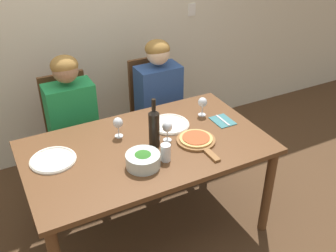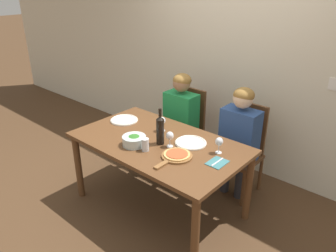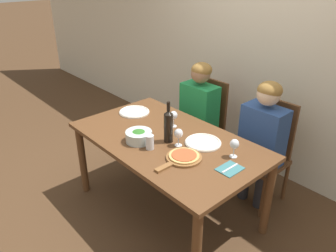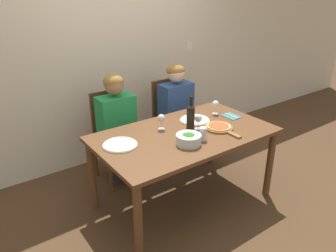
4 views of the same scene
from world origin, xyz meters
The scene contains 17 objects.
ground_plane centered at (0.00, 0.00, 0.00)m, with size 40.00×40.00×0.00m, color #4C331E.
back_wall centered at (0.00, 1.32, 1.35)m, with size 10.00×0.06×2.70m.
dining_table centered at (0.00, 0.00, 0.67)m, with size 1.66×0.97×0.76m.
chair_left centered at (-0.32, 0.84, 0.51)m, with size 0.42×0.42×0.98m.
chair_right centered at (0.46, 0.84, 0.51)m, with size 0.42×0.42×0.98m.
person_woman centered at (-0.32, 0.72, 0.73)m, with size 0.47×0.51×1.21m.
person_man centered at (0.46, 0.72, 0.73)m, with size 0.47×0.51×1.21m.
wine_bottle centered at (0.05, -0.03, 0.91)m, with size 0.07×0.07×0.35m.
broccoli_bowl centered at (-0.12, -0.20, 0.81)m, with size 0.22×0.22×0.10m.
dinner_plate_left centered at (-0.61, 0.11, 0.77)m, with size 0.30×0.30×0.02m.
dinner_plate_right centered at (0.26, 0.16, 0.77)m, with size 0.30×0.30×0.02m.
pizza_on_board centered at (0.32, -0.12, 0.78)m, with size 0.27×0.41×0.04m.
wine_glass_left centered at (-0.13, 0.19, 0.86)m, with size 0.07×0.07×0.15m.
wine_glass_right centered at (0.56, 0.18, 0.86)m, with size 0.07×0.07×0.15m.
wine_glass_centre centered at (0.15, -0.01, 0.86)m, with size 0.07×0.07×0.15m.
water_tumbler centered at (0.04, -0.21, 0.82)m, with size 0.07×0.07×0.12m.
fork_on_napkin centered at (0.65, 0.03, 0.76)m, with size 0.14×0.18×0.01m.
Camera 4 is at (-1.73, -2.15, 2.03)m, focal length 35.00 mm.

